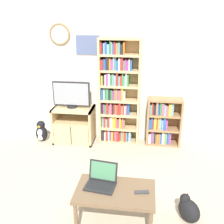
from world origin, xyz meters
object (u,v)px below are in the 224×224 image
object	(u,v)px
penguin_figurine	(41,132)
bookshelf_tall	(117,94)
coffee_table	(115,194)
television	(71,95)
bookshelf_short	(162,122)
laptop	(101,180)
remote_near_laptop	(142,192)
cat	(188,209)
tv_stand	(74,125)

from	to	relation	value
penguin_figurine	bookshelf_tall	bearing A→B (deg)	8.34
coffee_table	television	bearing A→B (deg)	117.97
bookshelf_short	laptop	bearing A→B (deg)	-111.02
penguin_figurine	television	bearing A→B (deg)	10.20
remote_near_laptop	cat	distance (m)	0.66
bookshelf_tall	laptop	size ratio (longest dim) A/B	5.20
remote_near_laptop	bookshelf_short	bearing A→B (deg)	161.38
remote_near_laptop	television	bearing A→B (deg)	-156.21
penguin_figurine	tv_stand	bearing A→B (deg)	7.25
television	bookshelf_short	xyz separation A→B (m)	(1.64, 0.11, -0.48)
tv_stand	bookshelf_short	bearing A→B (deg)	4.77
penguin_figurine	laptop	bearing A→B (deg)	-50.37
television	bookshelf_short	distance (m)	1.71
bookshelf_tall	television	bearing A→B (deg)	-173.02
tv_stand	coffee_table	bearing A→B (deg)	-62.26
television	cat	size ratio (longest dim) A/B	1.50
remote_near_laptop	bookshelf_tall	bearing A→B (deg)	-176.32
television	laptop	world-z (taller)	television
cat	penguin_figurine	bearing A→B (deg)	108.77
laptop	bookshelf_tall	bearing A→B (deg)	99.25
bookshelf_tall	bookshelf_short	world-z (taller)	bookshelf_tall
bookshelf_tall	bookshelf_short	bearing A→B (deg)	0.43
television	cat	world-z (taller)	television
coffee_table	cat	bearing A→B (deg)	10.90
laptop	penguin_figurine	xyz separation A→B (m)	(-1.47, 1.78, -0.33)
tv_stand	penguin_figurine	xyz separation A→B (m)	(-0.62, -0.08, -0.15)
penguin_figurine	bookshelf_short	bearing A→B (deg)	5.46
tv_stand	bookshelf_tall	world-z (taller)	bookshelf_tall
tv_stand	coffee_table	size ratio (longest dim) A/B	0.83
tv_stand	cat	xyz separation A→B (m)	(1.86, -1.78, -0.19)
bookshelf_short	cat	world-z (taller)	bookshelf_short
bookshelf_tall	cat	size ratio (longest dim) A/B	4.28
television	remote_near_laptop	size ratio (longest dim) A/B	4.06
tv_stand	television	xyz separation A→B (m)	(-0.02, 0.03, 0.57)
tv_stand	remote_near_laptop	size ratio (longest dim) A/B	4.42
remote_near_laptop	laptop	bearing A→B (deg)	-111.50
tv_stand	bookshelf_short	size ratio (longest dim) A/B	0.83
bookshelf_short	remote_near_laptop	world-z (taller)	bookshelf_short
remote_near_laptop	cat	xyz separation A→B (m)	(0.55, 0.17, -0.32)
tv_stand	remote_near_laptop	xyz separation A→B (m)	(1.31, -1.95, 0.12)
bookshelf_short	cat	distance (m)	1.95
tv_stand	bookshelf_tall	xyz separation A→B (m)	(0.80, 0.13, 0.60)
television	coffee_table	world-z (taller)	television
coffee_table	penguin_figurine	distance (m)	2.49
television	cat	xyz separation A→B (m)	(1.89, -1.81, -0.77)
television	coffee_table	distance (m)	2.29
bookshelf_tall	laptop	world-z (taller)	bookshelf_tall
television	coffee_table	size ratio (longest dim) A/B	0.76
bookshelf_short	penguin_figurine	xyz separation A→B (m)	(-2.24, -0.21, -0.25)
coffee_table	remote_near_laptop	size ratio (longest dim) A/B	5.35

